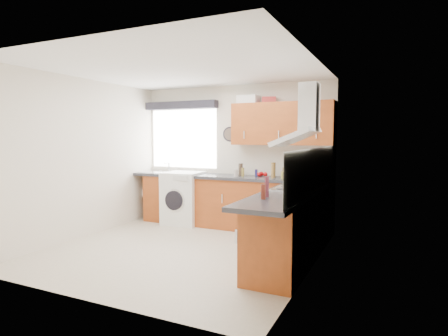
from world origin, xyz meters
The scene contains 36 objects.
ground_plane centered at (0.00, 0.00, 0.00)m, with size 3.60×3.60×0.00m, color beige.
ceiling centered at (0.00, 0.00, 2.50)m, with size 3.60×3.60×0.02m, color white.
wall_back centered at (0.00, 1.80, 1.25)m, with size 3.60×0.02×2.50m, color silver.
wall_front centered at (0.00, -1.80, 1.25)m, with size 3.60×0.02×2.50m, color silver.
wall_left centered at (-1.80, 0.00, 1.25)m, with size 0.02×3.60×2.50m, color silver.
wall_right centered at (1.80, 0.00, 1.25)m, with size 0.02×3.60×2.50m, color silver.
window centered at (-1.05, 1.79, 1.55)m, with size 1.40×0.02×1.10m, color white.
window_blind centered at (-1.05, 1.70, 2.18)m, with size 1.50×0.18×0.14m, color black.
splashback centered at (1.79, 0.30, 1.18)m, with size 0.01×3.00×0.54m, color white.
base_cab_back centered at (-0.10, 1.51, 0.43)m, with size 3.00×0.58×0.86m, color brown.
base_cab_corner centered at (1.50, 1.50, 0.43)m, with size 0.60×0.60×0.86m, color brown.
base_cab_right centered at (1.51, 0.15, 0.43)m, with size 0.58×2.10×0.86m, color brown.
worktop_back centered at (0.00, 1.50, 0.89)m, with size 3.60×0.62×0.05m, color #25262A.
worktop_right centered at (1.50, 0.00, 0.89)m, with size 0.62×2.42×0.05m, color #25262A.
sink centered at (-1.33, 1.50, 0.95)m, with size 0.84×0.46×0.10m, color silver, non-canonical shape.
oven centered at (1.50, 0.30, 0.42)m, with size 0.56×0.58×0.85m, color black.
hob_plate centered at (1.50, 0.30, 0.92)m, with size 0.52×0.52×0.01m, color silver.
extractor_hood centered at (1.60, 0.30, 1.77)m, with size 0.52×0.78×0.66m, color silver, non-canonical shape.
upper_cabinets centered at (0.95, 1.62, 1.80)m, with size 1.70×0.35×0.70m, color brown.
washing_machine centered at (-0.83, 1.40, 0.47)m, with size 0.65×0.62×0.95m, color white.
wall_clock centered at (-0.07, 1.78, 1.63)m, with size 0.27×0.27×0.04m, color black.
casserole centered at (0.33, 1.68, 2.22)m, with size 0.35×0.25×0.15m, color white.
storage_box centered at (0.68, 1.72, 2.20)m, with size 0.23×0.19×0.11m, color #B63431.
utensil_pot centered at (1.15, 1.70, 0.99)m, with size 0.11×0.11×0.16m, color #756756.
kitchen_roll centered at (1.62, 1.05, 1.04)m, with size 0.12×0.12×0.26m, color white.
tomato_cluster centered at (0.60, 1.65, 0.95)m, with size 0.16×0.16×0.07m, color #BB080B, non-canonical shape.
jar_0 centered at (1.06, 1.42, 1.00)m, with size 0.07×0.07×0.18m, color brown.
jar_1 centered at (1.03, 1.39, 0.97)m, with size 0.04×0.04×0.12m, color #A19337.
jar_2 centered at (0.86, 1.44, 1.03)m, with size 0.05×0.05×0.23m, color olive.
jar_3 centered at (0.30, 1.51, 0.98)m, with size 0.05×0.05×0.15m, color olive.
jar_4 centered at (0.82, 1.59, 1.03)m, with size 0.07×0.07×0.25m, color brown.
jar_5 centered at (0.23, 1.37, 0.97)m, with size 0.07×0.07×0.12m, color #9E9187.
jar_6 centered at (0.21, 1.62, 1.02)m, with size 0.07×0.07×0.21m, color #3B2D20.
jar_7 centered at (0.49, 1.65, 0.97)m, with size 0.05×0.05×0.11m, color navy.
bottle_0 centered at (1.40, -0.59, 0.99)m, with size 0.05×0.05×0.17m, color #601F14.
bottle_1 centered at (1.38, -0.44, 1.03)m, with size 0.05×0.05×0.24m, color #5B202B.
Camera 1 is at (2.71, -4.41, 1.58)m, focal length 30.00 mm.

